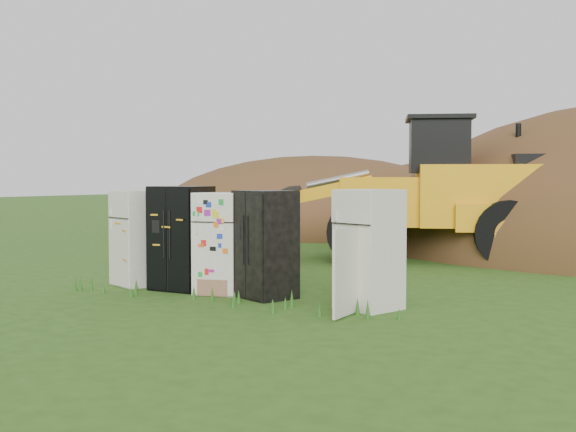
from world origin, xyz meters
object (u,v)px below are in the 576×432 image
Objects in this scene: fridge_black_side at (181,238)px; fridge_dark_mid at (265,244)px; fridge_open_door at (369,249)px; fridge_leftmost at (138,238)px; fridge_sticker at (220,243)px; wheel_loader at (402,189)px.

fridge_black_side is 1.03× the size of fridge_dark_mid.
fridge_black_side is 3.79m from fridge_open_door.
fridge_leftmost is 1.01× the size of fridge_sticker.
fridge_dark_mid is at bearing -162.49° from fridge_open_door.
fridge_leftmost is at bearing -158.79° from fridge_dark_mid.
fridge_leftmost is 0.97× the size of fridge_open_door.
wheel_loader is (1.75, 6.59, 0.84)m from fridge_black_side.
fridge_leftmost is at bearing 177.80° from fridge_black_side.
fridge_dark_mid is 0.98× the size of fridge_open_door.
fridge_dark_mid is at bearing -112.12° from wheel_loader.
fridge_open_door is 7.02m from wheel_loader.
fridge_black_side is at bearing -127.63° from wheel_loader.
fridge_leftmost is 0.95× the size of fridge_black_side.
fridge_black_side is (1.06, -0.01, 0.05)m from fridge_leftmost.
fridge_open_door is (2.92, -0.08, 0.04)m from fridge_sticker.
fridge_leftmost is at bearing 164.93° from fridge_sticker.
fridge_black_side reaches higher than fridge_leftmost.
fridge_leftmost is 2.89m from fridge_dark_mid.
fridge_dark_mid is at bearing 20.34° from fridge_leftmost.
fridge_open_door is (4.85, -0.08, 0.03)m from fridge_leftmost.
fridge_leftmost is 4.85m from fridge_open_door.
fridge_dark_mid is (2.89, -0.01, 0.01)m from fridge_leftmost.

